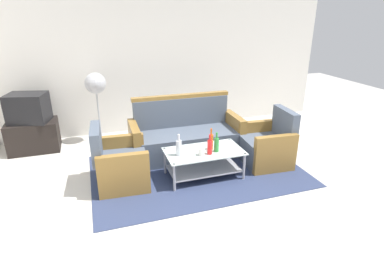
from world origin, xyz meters
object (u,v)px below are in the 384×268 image
at_px(bottle_orange, 211,141).
at_px(cup, 202,152).
at_px(armchair_left, 120,165).
at_px(pedestal_fan, 96,87).
at_px(couch, 186,137).
at_px(bottle_clear, 179,147).
at_px(bottle_red, 210,147).
at_px(bottle_green, 216,144).
at_px(armchair_right, 267,146).
at_px(coffee_table, 204,160).
at_px(tv_stand, 34,136).
at_px(television, 28,108).

xyz_separation_m(bottle_orange, cup, (-0.19, -0.14, -0.07)).
relative_size(armchair_left, pedestal_fan, 0.67).
bearing_deg(couch, armchair_left, 29.50).
bearing_deg(bottle_orange, pedestal_fan, 128.77).
bearing_deg(bottle_clear, pedestal_fan, 117.38).
height_order(bottle_orange, bottle_red, bottle_orange).
distance_m(bottle_orange, bottle_green, 0.11).
distance_m(bottle_red, bottle_clear, 0.42).
distance_m(armchair_right, coffee_table, 1.10).
bearing_deg(pedestal_fan, tv_stand, -177.41).
bearing_deg(cup, coffee_table, 56.17).
bearing_deg(bottle_red, tv_stand, 142.53).
height_order(coffee_table, bottle_orange, bottle_orange).
height_order(couch, cup, couch).
bearing_deg(bottle_red, pedestal_fan, 125.16).
bearing_deg(television, pedestal_fan, -163.02).
bearing_deg(television, coffee_table, 158.39).
height_order(armchair_right, bottle_orange, armchair_right).
bearing_deg(pedestal_fan, coffee_table, -53.86).
bearing_deg(armchair_left, bottle_orange, 86.91).
distance_m(couch, bottle_clear, 0.92).
relative_size(armchair_left, tv_stand, 1.06).
xyz_separation_m(coffee_table, tv_stand, (-2.44, 1.78, -0.01)).
distance_m(armchair_left, bottle_red, 1.26).
bearing_deg(bottle_green, bottle_red, -157.59).
bearing_deg(bottle_clear, coffee_table, 3.78).
height_order(couch, bottle_clear, couch).
bearing_deg(bottle_green, couch, 101.75).
relative_size(armchair_left, bottle_orange, 2.69).
height_order(armchair_right, bottle_red, armchair_right).
height_order(armchair_left, bottle_green, armchair_left).
relative_size(coffee_table, bottle_red, 3.82).
height_order(bottle_green, bottle_red, bottle_red).
height_order(bottle_orange, pedestal_fan, pedestal_fan).
relative_size(television, pedestal_fan, 0.55).
height_order(couch, tv_stand, couch).
relative_size(tv_stand, television, 1.16).
xyz_separation_m(couch, bottle_red, (0.06, -0.92, 0.20)).
bearing_deg(pedestal_fan, bottle_clear, -62.62).
xyz_separation_m(armchair_right, bottle_orange, (-0.98, -0.09, 0.24)).
xyz_separation_m(cup, television, (-2.36, 1.90, 0.30)).
bearing_deg(tv_stand, pedestal_fan, 2.59).
relative_size(bottle_orange, tv_stand, 0.39).
distance_m(couch, bottle_green, 0.91).
bearing_deg(bottle_clear, armchair_right, 5.44).
bearing_deg(armchair_right, couch, 62.27).
xyz_separation_m(bottle_orange, tv_stand, (-2.55, 1.75, -0.27)).
height_order(couch, television, television).
bearing_deg(armchair_left, couch, 122.27).
relative_size(coffee_table, bottle_orange, 3.49).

